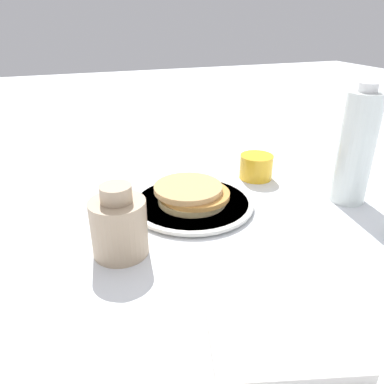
{
  "coord_description": "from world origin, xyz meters",
  "views": [
    {
      "loc": [
        0.27,
        0.68,
        0.37
      ],
      "look_at": [
        0.03,
        0.03,
        0.03
      ],
      "focal_mm": 35.0,
      "sensor_mm": 36.0,
      "label": 1
    }
  ],
  "objects_px": {
    "pancake_stack": "(192,194)",
    "juice_glass": "(256,167)",
    "plate": "(192,203)",
    "cream_jug": "(119,225)",
    "water_bottle_near": "(356,148)"
  },
  "relations": [
    {
      "from": "cream_jug",
      "to": "water_bottle_near",
      "type": "distance_m",
      "value": 0.5
    },
    {
      "from": "water_bottle_near",
      "to": "plate",
      "type": "bearing_deg",
      "value": -14.98
    },
    {
      "from": "juice_glass",
      "to": "water_bottle_near",
      "type": "height_order",
      "value": "water_bottle_near"
    },
    {
      "from": "pancake_stack",
      "to": "cream_jug",
      "type": "xyz_separation_m",
      "value": [
        0.17,
        0.11,
        0.02
      ]
    },
    {
      "from": "cream_jug",
      "to": "water_bottle_near",
      "type": "bearing_deg",
      "value": -176.63
    },
    {
      "from": "pancake_stack",
      "to": "juice_glass",
      "type": "xyz_separation_m",
      "value": [
        -0.2,
        -0.09,
        -0.0
      ]
    },
    {
      "from": "plate",
      "to": "water_bottle_near",
      "type": "relative_size",
      "value": 1.03
    },
    {
      "from": "plate",
      "to": "water_bottle_near",
      "type": "bearing_deg",
      "value": 165.02
    },
    {
      "from": "plate",
      "to": "cream_jug",
      "type": "xyz_separation_m",
      "value": [
        0.17,
        0.12,
        0.05
      ]
    },
    {
      "from": "water_bottle_near",
      "to": "cream_jug",
      "type": "bearing_deg",
      "value": 3.37
    },
    {
      "from": "pancake_stack",
      "to": "juice_glass",
      "type": "bearing_deg",
      "value": -156.08
    },
    {
      "from": "pancake_stack",
      "to": "cream_jug",
      "type": "relative_size",
      "value": 1.24
    },
    {
      "from": "cream_jug",
      "to": "water_bottle_near",
      "type": "xyz_separation_m",
      "value": [
        -0.5,
        -0.03,
        0.06
      ]
    },
    {
      "from": "plate",
      "to": "pancake_stack",
      "type": "xyz_separation_m",
      "value": [
        0.0,
        0.0,
        0.02
      ]
    },
    {
      "from": "pancake_stack",
      "to": "plate",
      "type": "bearing_deg",
      "value": -127.08
    }
  ]
}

